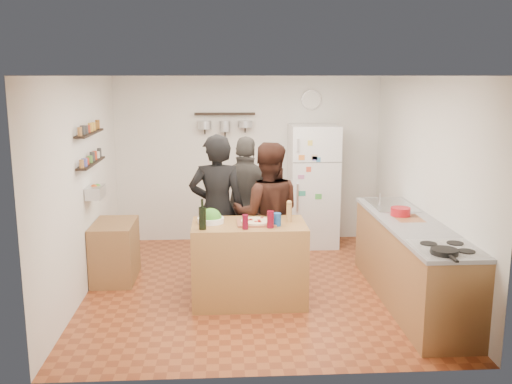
{
  "coord_description": "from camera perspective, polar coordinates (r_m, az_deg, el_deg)",
  "views": [
    {
      "loc": [
        -0.39,
        -6.51,
        2.5
      ],
      "look_at": [
        0.0,
        0.1,
        1.15
      ],
      "focal_mm": 40.0,
      "sensor_mm": 36.0,
      "label": 1
    }
  ],
  "objects": [
    {
      "name": "produce_basket",
      "position": [
        7.01,
        -15.75,
        -0.02
      ],
      "size": [
        0.18,
        0.35,
        0.14
      ],
      "primitive_type": "cube",
      "color": "silver",
      "rests_on": "left_wall"
    },
    {
      "name": "pizza_board",
      "position": [
        6.26,
        0.03,
        -3.1
      ],
      "size": [
        0.42,
        0.34,
        0.02
      ],
      "primitive_type": "cube",
      "color": "brown",
      "rests_on": "prep_island"
    },
    {
      "name": "person_center",
      "position": [
        6.83,
        1.14,
        -2.27
      ],
      "size": [
        0.89,
        0.72,
        1.74
      ],
      "primitive_type": "imported",
      "rotation": [
        0.0,
        0.0,
        3.07
      ],
      "color": "black",
      "rests_on": "floor"
    },
    {
      "name": "salad_bowl",
      "position": [
        6.31,
        -4.55,
        -2.82
      ],
      "size": [
        0.29,
        0.29,
        0.06
      ],
      "primitive_type": "cylinder",
      "color": "white",
      "rests_on": "prep_island"
    },
    {
      "name": "pizza",
      "position": [
        6.25,
        0.03,
        -2.93
      ],
      "size": [
        0.34,
        0.34,
        0.02
      ],
      "primitive_type": "cylinder",
      "color": "beige",
      "rests_on": "pizza_board"
    },
    {
      "name": "wall_clock",
      "position": [
        8.7,
        5.55,
        9.16
      ],
      "size": [
        0.3,
        0.03,
        0.3
      ],
      "primitive_type": "cylinder",
      "rotation": [
        1.57,
        0.0,
        0.0
      ],
      "color": "silver",
      "rests_on": "back_wall"
    },
    {
      "name": "salt_canister",
      "position": [
        6.16,
        2.13,
        -2.76
      ],
      "size": [
        0.09,
        0.09,
        0.14
      ],
      "primitive_type": "cylinder",
      "color": "navy",
      "rests_on": "prep_island"
    },
    {
      "name": "wine_glass_far",
      "position": [
        6.07,
        1.45,
        -2.76
      ],
      "size": [
        0.08,
        0.08,
        0.18
      ],
      "primitive_type": "cylinder",
      "color": "#5F0818",
      "rests_on": "prep_island"
    },
    {
      "name": "person_back",
      "position": [
        7.31,
        -0.91,
        -1.29
      ],
      "size": [
        1.1,
        0.66,
        1.76
      ],
      "primitive_type": "imported",
      "rotation": [
        0.0,
        0.0,
        2.9
      ],
      "color": "#322F2D",
      "rests_on": "floor"
    },
    {
      "name": "spice_shelf_upper",
      "position": [
        6.91,
        -16.31,
        5.67
      ],
      "size": [
        0.12,
        1.0,
        0.02
      ],
      "primitive_type": "cube",
      "color": "black",
      "rests_on": "left_wall"
    },
    {
      "name": "pepper_mill",
      "position": [
        6.34,
        3.33,
        -2.12
      ],
      "size": [
        0.06,
        0.06,
        0.19
      ],
      "primitive_type": "cylinder",
      "color": "#A97E46",
      "rests_on": "prep_island"
    },
    {
      "name": "sink",
      "position": [
        7.3,
        13.36,
        -1.34
      ],
      "size": [
        0.5,
        0.8,
        0.03
      ],
      "primitive_type": "cube",
      "color": "silver",
      "rests_on": "counter_run"
    },
    {
      "name": "pot_rack",
      "position": [
        8.53,
        -3.13,
        7.8
      ],
      "size": [
        0.9,
        0.04,
        0.04
      ],
      "primitive_type": "cube",
      "color": "black",
      "rests_on": "back_wall"
    },
    {
      "name": "fridge",
      "position": [
        8.52,
        5.73,
        0.63
      ],
      "size": [
        0.7,
        0.68,
        1.8
      ],
      "primitive_type": "cube",
      "color": "white",
      "rests_on": "floor"
    },
    {
      "name": "red_bowl",
      "position": [
        6.78,
        14.25,
        -1.91
      ],
      "size": [
        0.23,
        0.23,
        0.09
      ],
      "primitive_type": "cylinder",
      "color": "#B1141D",
      "rests_on": "counter_run"
    },
    {
      "name": "skillet",
      "position": [
        5.44,
        18.32,
        -5.68
      ],
      "size": [
        0.25,
        0.25,
        0.05
      ],
      "primitive_type": "cylinder",
      "color": "black",
      "rests_on": "stove_top"
    },
    {
      "name": "side_table",
      "position": [
        7.33,
        -13.91,
        -5.77
      ],
      "size": [
        0.5,
        0.8,
        0.73
      ],
      "primitive_type": "cube",
      "color": "#905F3C",
      "rests_on": "floor"
    },
    {
      "name": "stove_top",
      "position": [
        5.66,
        18.55,
        -5.41
      ],
      "size": [
        0.6,
        0.62,
        0.02
      ],
      "primitive_type": "cube",
      "color": "white",
      "rests_on": "counter_run"
    },
    {
      "name": "prep_island",
      "position": [
        6.41,
        -0.7,
        -7.09
      ],
      "size": [
        1.25,
        0.72,
        0.91
      ],
      "primitive_type": "cube",
      "color": "olive",
      "rests_on": "floor"
    },
    {
      "name": "spice_shelf_lower",
      "position": [
        6.96,
        -16.15,
        2.8
      ],
      "size": [
        0.12,
        1.0,
        0.02
      ],
      "primitive_type": "cube",
      "color": "black",
      "rests_on": "left_wall"
    },
    {
      "name": "room_shell",
      "position": [
        7.02,
        -0.14,
        1.27
      ],
      "size": [
        4.2,
        4.2,
        4.2
      ],
      "color": "brown",
      "rests_on": "ground"
    },
    {
      "name": "cutting_board",
      "position": [
        6.69,
        14.95,
        -2.62
      ],
      "size": [
        0.3,
        0.4,
        0.02
      ],
      "primitive_type": "cube",
      "color": "#9C5E38",
      "rests_on": "counter_run"
    },
    {
      "name": "wine_bottle",
      "position": [
        6.03,
        -5.37,
        -2.64
      ],
      "size": [
        0.08,
        0.08,
        0.24
      ],
      "primitive_type": "cylinder",
      "color": "black",
      "rests_on": "prep_island"
    },
    {
      "name": "counter_run",
      "position": [
        6.64,
        15.27,
        -6.88
      ],
      "size": [
        0.63,
        2.63,
        0.9
      ],
      "primitive_type": "cube",
      "color": "#9E7042",
      "rests_on": "floor"
    },
    {
      "name": "person_left",
      "position": [
        6.88,
        -3.91,
        -1.8
      ],
      "size": [
        0.68,
        0.45,
        1.84
      ],
      "primitive_type": "imported",
      "rotation": [
        0.0,
        0.0,
        3.12
      ],
      "color": "black",
      "rests_on": "floor"
    },
    {
      "name": "wine_glass_near",
      "position": [
        6.02,
        -1.08,
        -3.01
      ],
      "size": [
        0.06,
        0.06,
        0.16
      ],
      "primitive_type": "cylinder",
      "color": "#560719",
      "rests_on": "prep_island"
    }
  ]
}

